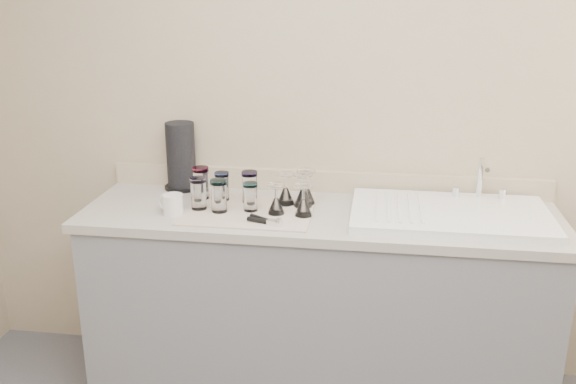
% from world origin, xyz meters
% --- Properties ---
extents(room_envelope, '(3.54, 3.50, 2.52)m').
position_xyz_m(room_envelope, '(0.00, 0.00, 1.56)').
color(room_envelope, '#4F4F54').
rests_on(room_envelope, ground).
extents(counter_unit, '(2.06, 0.62, 0.90)m').
position_xyz_m(counter_unit, '(0.00, 1.20, 0.45)').
color(counter_unit, slate).
rests_on(counter_unit, ground).
extents(sink_unit, '(0.82, 0.50, 0.22)m').
position_xyz_m(sink_unit, '(0.55, 1.20, 0.92)').
color(sink_unit, white).
rests_on(sink_unit, counter_unit).
extents(dish_towel, '(0.55, 0.42, 0.01)m').
position_xyz_m(dish_towel, '(-0.30, 1.15, 0.90)').
color(dish_towel, beige).
rests_on(dish_towel, counter_unit).
extents(tumbler_teal, '(0.07, 0.07, 0.15)m').
position_xyz_m(tumbler_teal, '(-0.55, 1.28, 0.98)').
color(tumbler_teal, white).
rests_on(tumbler_teal, dish_towel).
extents(tumbler_cyan, '(0.06, 0.06, 0.13)m').
position_xyz_m(tumbler_cyan, '(-0.45, 1.27, 0.97)').
color(tumbler_cyan, white).
rests_on(tumbler_cyan, dish_towel).
extents(tumbler_purple, '(0.07, 0.07, 0.14)m').
position_xyz_m(tumbler_purple, '(-0.32, 1.26, 0.98)').
color(tumbler_purple, white).
rests_on(tumbler_purple, dish_towel).
extents(tumbler_magenta, '(0.07, 0.07, 0.14)m').
position_xyz_m(tumbler_magenta, '(-0.52, 1.14, 0.98)').
color(tumbler_magenta, white).
rests_on(tumbler_magenta, dish_towel).
extents(tumbler_blue, '(0.07, 0.07, 0.14)m').
position_xyz_m(tumbler_blue, '(-0.42, 1.12, 0.98)').
color(tumbler_blue, white).
rests_on(tumbler_blue, dish_towel).
extents(tumbler_lavender, '(0.06, 0.06, 0.12)m').
position_xyz_m(tumbler_lavender, '(-0.29, 1.15, 0.97)').
color(tumbler_lavender, white).
rests_on(tumbler_lavender, dish_towel).
extents(goblet_back_left, '(0.08, 0.08, 0.14)m').
position_xyz_m(goblet_back_left, '(-0.16, 1.26, 0.96)').
color(goblet_back_left, white).
rests_on(goblet_back_left, dish_towel).
extents(goblet_back_right, '(0.08, 0.08, 0.15)m').
position_xyz_m(goblet_back_right, '(-0.07, 1.28, 0.96)').
color(goblet_back_right, white).
rests_on(goblet_back_right, dish_towel).
extents(goblet_front_left, '(0.07, 0.07, 0.13)m').
position_xyz_m(goblet_front_left, '(-0.18, 1.13, 0.95)').
color(goblet_front_left, white).
rests_on(goblet_front_left, dish_towel).
extents(goblet_front_right, '(0.07, 0.07, 0.13)m').
position_xyz_m(goblet_front_right, '(-0.06, 1.12, 0.95)').
color(goblet_front_right, white).
rests_on(goblet_front_right, dish_towel).
extents(goblet_extra, '(0.08, 0.08, 0.15)m').
position_xyz_m(goblet_extra, '(-0.08, 1.24, 0.96)').
color(goblet_extra, white).
rests_on(goblet_extra, dish_towel).
extents(can_opener, '(0.15, 0.10, 0.02)m').
position_xyz_m(can_opener, '(-0.21, 1.01, 0.92)').
color(can_opener, silver).
rests_on(can_opener, dish_towel).
extents(white_mug, '(0.13, 0.11, 0.09)m').
position_xyz_m(white_mug, '(-0.62, 1.08, 0.94)').
color(white_mug, silver).
rests_on(white_mug, counter_unit).
extents(paper_towel_roll, '(0.17, 0.17, 0.32)m').
position_xyz_m(paper_towel_roll, '(-0.68, 1.44, 1.06)').
color(paper_towel_roll, black).
rests_on(paper_towel_roll, counter_unit).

